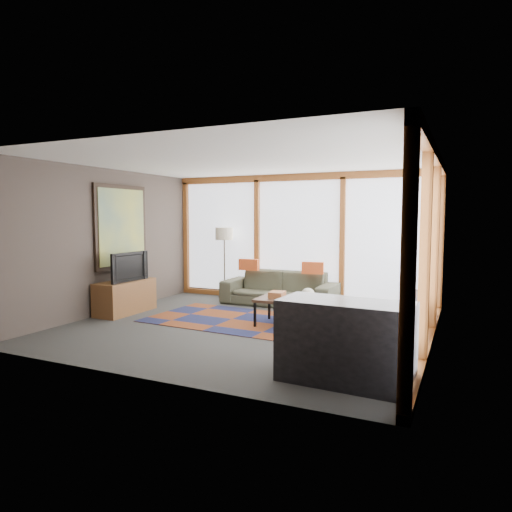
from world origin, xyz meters
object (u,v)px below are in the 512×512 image
at_px(floor_lamp, 224,262).
at_px(bookshelf, 414,314).
at_px(coffee_table, 299,313).
at_px(sofa, 279,288).
at_px(tv_console, 125,297).
at_px(television, 126,267).
at_px(bar_counter, 345,342).

xyz_separation_m(floor_lamp, bookshelf, (4.03, -1.29, -0.51)).
bearing_deg(bookshelf, coffee_table, -161.17).
distance_m(sofa, tv_console, 2.93).
distance_m(television, bar_counter, 4.73).
bearing_deg(television, bar_counter, -110.06).
distance_m(bookshelf, tv_console, 4.96).
bearing_deg(bar_counter, coffee_table, 123.96).
bearing_deg(sofa, floor_lamp, 168.53).
bearing_deg(bar_counter, sofa, 124.15).
relative_size(coffee_table, bar_counter, 0.97).
xyz_separation_m(bookshelf, television, (-4.82, -0.92, 0.61)).
bearing_deg(bookshelf, floor_lamp, 162.20).
distance_m(coffee_table, bookshelf, 1.77).
distance_m(floor_lamp, bar_counter, 5.34).
bearing_deg(sofa, coffee_table, -58.04).
distance_m(sofa, floor_lamp, 1.49).
xyz_separation_m(sofa, tv_console, (-2.25, -1.88, -0.03)).
height_order(sofa, television, television).
bearing_deg(television, bookshelf, -77.93).
relative_size(floor_lamp, television, 1.65).
height_order(floor_lamp, tv_console, floor_lamp).
relative_size(television, bar_counter, 0.66).
bearing_deg(floor_lamp, bar_counter, -47.48).
height_order(tv_console, television, television).
xyz_separation_m(coffee_table, television, (-3.14, -0.35, 0.63)).
relative_size(sofa, bookshelf, 1.16).
bearing_deg(bookshelf, television, -169.20).
bearing_deg(bookshelf, sofa, 159.24).
bearing_deg(bar_counter, floor_lamp, 135.40).
bearing_deg(bookshelf, bar_counter, -99.33).
height_order(coffee_table, bar_counter, bar_counter).
relative_size(tv_console, bar_counter, 0.86).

